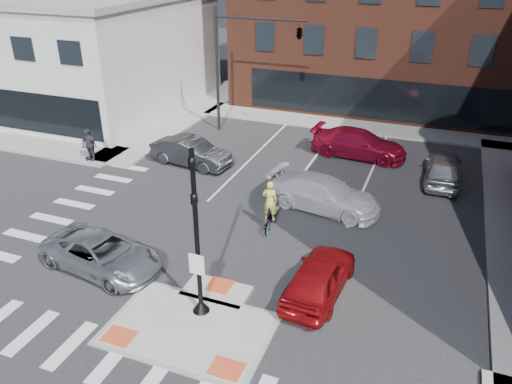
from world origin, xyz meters
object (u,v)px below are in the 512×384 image
at_px(bg_car_silver, 443,169).
at_px(bg_car_red, 359,144).
at_px(pedestrian_a, 89,145).
at_px(cyclist, 270,213).
at_px(red_sedan, 319,277).
at_px(bg_car_dark, 191,152).
at_px(silver_suv, 102,254).
at_px(white_pickup, 324,194).
at_px(pedestrian_b, 89,145).

relative_size(bg_car_silver, bg_car_red, 0.82).
bearing_deg(bg_car_red, pedestrian_a, 118.91).
relative_size(bg_car_silver, cyclist, 1.98).
xyz_separation_m(bg_car_red, pedestrian_a, (-14.36, -6.56, 0.25)).
bearing_deg(red_sedan, bg_car_red, -81.02).
bearing_deg(bg_car_dark, bg_car_silver, -70.54).
xyz_separation_m(red_sedan, cyclist, (-3.24, 3.75, 0.03)).
relative_size(silver_suv, bg_car_red, 0.90).
bearing_deg(red_sedan, cyclist, -44.92).
bearing_deg(white_pickup, pedestrian_b, 96.58).
height_order(red_sedan, bg_car_red, bg_car_red).
xyz_separation_m(pedestrian_a, pedestrian_b, (0.00, 0.00, 0.02)).
distance_m(red_sedan, pedestrian_b, 17.05).
xyz_separation_m(red_sedan, bg_car_dark, (-9.86, 8.89, 0.03)).
bearing_deg(bg_car_red, pedestrian_b, 118.91).
bearing_deg(bg_car_dark, white_pickup, -98.26).
bearing_deg(pedestrian_a, bg_car_dark, 36.66).
distance_m(bg_car_silver, bg_car_red, 5.25).
relative_size(white_pickup, cyclist, 2.35).
distance_m(bg_car_silver, pedestrian_b, 19.75).
bearing_deg(pedestrian_a, pedestrian_b, 0.00).
bearing_deg(white_pickup, bg_car_dark, 83.01).
bearing_deg(bg_car_silver, silver_suv, 46.19).
relative_size(pedestrian_a, pedestrian_b, 0.98).
relative_size(silver_suv, red_sedan, 1.14).
bearing_deg(bg_car_red, white_pickup, -178.23).
bearing_deg(silver_suv, red_sedan, -70.86).
bearing_deg(bg_car_dark, pedestrian_a, 115.58).
height_order(bg_car_dark, bg_car_red, bg_car_red).
bearing_deg(pedestrian_a, bg_car_silver, 32.37).
height_order(pedestrian_a, pedestrian_b, pedestrian_b).
relative_size(silver_suv, pedestrian_b, 2.68).
xyz_separation_m(silver_suv, bg_car_red, (7.13, 15.17, 0.11)).
height_order(bg_car_dark, pedestrian_b, pedestrian_b).
relative_size(red_sedan, pedestrian_a, 2.41).
xyz_separation_m(bg_car_dark, bg_car_red, (8.72, 4.76, 0.02)).
relative_size(bg_car_dark, bg_car_red, 0.85).
distance_m(red_sedan, bg_car_dark, 13.27).
height_order(bg_car_silver, bg_car_red, bg_car_red).
bearing_deg(bg_car_red, red_sedan, -170.85).
bearing_deg(red_sedan, silver_suv, 14.59).
xyz_separation_m(bg_car_silver, cyclist, (-6.96, -7.91, -0.00)).
height_order(white_pickup, bg_car_silver, white_pickup).
bearing_deg(pedestrian_b, pedestrian_a, 0.00).
bearing_deg(bg_car_dark, bg_car_red, -53.40).
bearing_deg(cyclist, pedestrian_a, -23.97).
relative_size(white_pickup, pedestrian_a, 2.98).
xyz_separation_m(silver_suv, cyclist, (5.03, 5.26, 0.08)).
height_order(bg_car_silver, pedestrian_a, pedestrian_a).
bearing_deg(pedestrian_a, red_sedan, -5.56).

